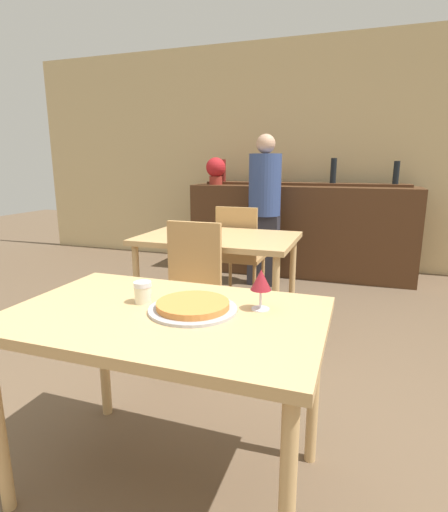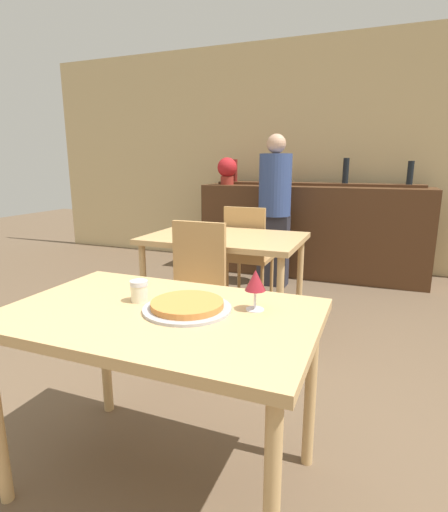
% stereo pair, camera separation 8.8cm
% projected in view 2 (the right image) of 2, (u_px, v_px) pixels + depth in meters
% --- Properties ---
extents(ground_plane, '(16.00, 16.00, 0.00)m').
position_uv_depth(ground_plane, '(166.00, 480.00, 1.70)').
color(ground_plane, brown).
extents(wall_back, '(8.00, 0.05, 2.80)m').
position_uv_depth(wall_back, '(321.00, 156.00, 4.99)').
color(wall_back, '#D1B784').
rests_on(wall_back, ground_plane).
extents(dining_table_near, '(1.20, 0.77, 0.76)m').
position_uv_depth(dining_table_near, '(160.00, 331.00, 1.54)').
color(dining_table_near, tan).
rests_on(dining_table_near, ground_plane).
extents(dining_table_far, '(1.19, 0.82, 0.76)m').
position_uv_depth(dining_table_far, '(225.00, 246.00, 3.12)').
color(dining_table_far, tan).
rests_on(dining_table_far, ground_plane).
extents(bar_counter, '(2.60, 0.56, 1.06)m').
position_uv_depth(bar_counter, '(311.00, 231.00, 4.73)').
color(bar_counter, '#4C2D19').
rests_on(bar_counter, ground_plane).
extents(bar_back_shelf, '(2.39, 0.24, 0.32)m').
position_uv_depth(bar_back_shelf, '(315.00, 181.00, 4.73)').
color(bar_back_shelf, '#4C2D19').
rests_on(bar_back_shelf, bar_counter).
extents(chair_far_side_front, '(0.40, 0.40, 0.94)m').
position_uv_depth(chair_far_side_front, '(193.00, 284.00, 2.64)').
color(chair_far_side_front, tan).
rests_on(chair_far_side_front, ground_plane).
extents(chair_far_side_back, '(0.40, 0.40, 0.94)m').
position_uv_depth(chair_far_side_back, '(248.00, 250.00, 3.68)').
color(chair_far_side_back, tan).
rests_on(chair_far_side_back, ground_plane).
extents(pizza_tray, '(0.34, 0.34, 0.04)m').
position_uv_depth(pizza_tray, '(187.00, 306.00, 1.53)').
color(pizza_tray, '#A3A3A8').
rests_on(pizza_tray, dining_table_near).
extents(cheese_shaker, '(0.07, 0.07, 0.09)m').
position_uv_depth(cheese_shaker, '(139.00, 291.00, 1.62)').
color(cheese_shaker, beige).
rests_on(cheese_shaker, dining_table_near).
extents(person_standing, '(0.34, 0.34, 1.61)m').
position_uv_depth(person_standing, '(275.00, 206.00, 4.24)').
color(person_standing, '#2D2D38').
rests_on(person_standing, ground_plane).
extents(wine_glass, '(0.08, 0.08, 0.16)m').
position_uv_depth(wine_glass, '(255.00, 282.00, 1.51)').
color(wine_glass, silver).
rests_on(wine_glass, dining_table_near).
extents(potted_plant, '(0.24, 0.24, 0.33)m').
position_uv_depth(potted_plant, '(227.00, 169.00, 4.90)').
color(potted_plant, maroon).
rests_on(potted_plant, bar_counter).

